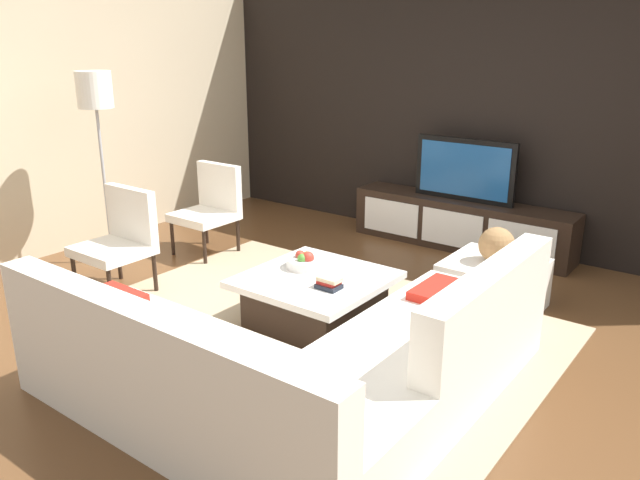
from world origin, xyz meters
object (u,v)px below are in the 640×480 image
at_px(floor_lamp, 96,103).
at_px(fruit_bowl, 305,261).
at_px(media_console, 461,224).
at_px(television, 465,170).
at_px(accent_chair_far, 211,204).
at_px(book_stack, 329,283).
at_px(accent_chair_near, 121,235).
at_px(coffee_table, 316,299).
at_px(decorative_ball, 497,245).
at_px(ottoman, 493,286).
at_px(sectional_couch, 301,366).

distance_m(floor_lamp, fruit_bowl, 2.45).
bearing_deg(fruit_bowl, media_console, 82.79).
height_order(television, accent_chair_far, television).
distance_m(television, book_stack, 2.45).
relative_size(fruit_bowl, book_stack, 1.68).
distance_m(accent_chair_near, floor_lamp, 1.26).
bearing_deg(coffee_table, media_console, 87.51).
distance_m(floor_lamp, decorative_ball, 3.65).
xyz_separation_m(television, ottoman, (0.86, -1.26, -0.61)).
xyz_separation_m(television, coffee_table, (-0.10, -2.30, -0.61)).
height_order(accent_chair_near, floor_lamp, floor_lamp).
bearing_deg(accent_chair_far, television, 40.56).
bearing_deg(floor_lamp, accent_chair_near, -27.41).
height_order(accent_chair_far, decorative_ball, accent_chair_far).
height_order(media_console, book_stack, media_console).
relative_size(ottoman, accent_chair_far, 0.80).
height_order(sectional_couch, accent_chair_near, accent_chair_near).
xyz_separation_m(accent_chair_near, book_stack, (1.91, 0.32, -0.07)).
bearing_deg(accent_chair_near, media_console, 53.16).
height_order(television, fruit_bowl, television).
relative_size(accent_chair_near, decorative_ball, 3.13).
bearing_deg(ottoman, accent_chair_far, -173.34).
distance_m(television, accent_chair_near, 3.30).
bearing_deg(coffee_table, accent_chair_far, 158.83).
bearing_deg(media_console, floor_lamp, -135.90).
distance_m(sectional_couch, ottoman, 2.02).
bearing_deg(accent_chair_near, television, 53.17).
relative_size(coffee_table, decorative_ball, 3.58).
bearing_deg(sectional_couch, coffee_table, 123.10).
xyz_separation_m(media_console, decorative_ball, (0.86, -1.26, 0.29)).
distance_m(coffee_table, book_stack, 0.33).
distance_m(media_console, accent_chair_far, 2.52).
height_order(media_console, accent_chair_far, accent_chair_far).
distance_m(television, decorative_ball, 1.55).
distance_m(sectional_couch, accent_chair_far, 2.98).
distance_m(accent_chair_near, ottoman, 3.06).
bearing_deg(accent_chair_far, media_console, 40.55).
xyz_separation_m(accent_chair_near, fruit_bowl, (1.52, 0.55, -0.06)).
bearing_deg(television, sectional_couch, -80.87).
xyz_separation_m(media_console, floor_lamp, (-2.47, -2.39, 1.25)).
distance_m(sectional_couch, coffee_table, 1.14).
xyz_separation_m(ottoman, book_stack, (-0.74, -1.16, 0.22)).
height_order(television, sectional_couch, television).
relative_size(accent_chair_near, book_stack, 5.21).
xyz_separation_m(media_console, coffee_table, (-0.10, -2.30, -0.05)).
height_order(coffee_table, fruit_bowl, fruit_bowl).
xyz_separation_m(accent_chair_near, decorative_ball, (2.66, 1.49, 0.05)).
bearing_deg(coffee_table, decorative_ball, 47.32).
bearing_deg(accent_chair_far, sectional_couch, -32.73).
relative_size(television, coffee_table, 1.04).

